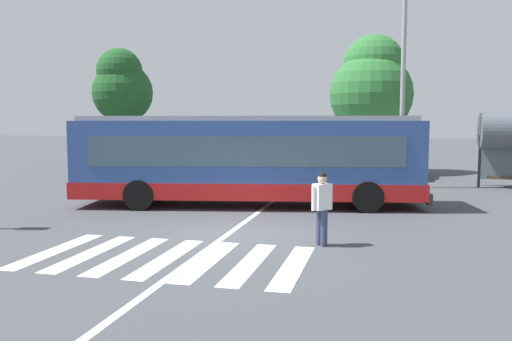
{
  "coord_description": "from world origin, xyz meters",
  "views": [
    {
      "loc": [
        3.61,
        -12.45,
        2.88
      ],
      "look_at": [
        -0.34,
        3.78,
        1.3
      ],
      "focal_mm": 36.48,
      "sensor_mm": 36.0,
      "label": 1
    }
  ],
  "objects": [
    {
      "name": "ground_plane",
      "position": [
        0.0,
        0.0,
        0.0
      ],
      "size": [
        160.0,
        160.0,
        0.0
      ],
      "primitive_type": "plane",
      "color": "#424449"
    },
    {
      "name": "city_transit_bus",
      "position": [
        -0.83,
        4.64,
        1.59
      ],
      "size": [
        11.97,
        4.63,
        3.06
      ],
      "color": "black",
      "rests_on": "ground_plane"
    },
    {
      "name": "pedestrian_crossing_street",
      "position": [
        2.29,
        -0.55,
        0.97
      ],
      "size": [
        0.47,
        0.47,
        1.72
      ],
      "color": "#333856",
      "rests_on": "ground_plane"
    },
    {
      "name": "parked_car_white",
      "position": [
        -3.5,
        15.9,
        0.77
      ],
      "size": [
        2.02,
        4.57,
        1.35
      ],
      "color": "black",
      "rests_on": "ground_plane"
    },
    {
      "name": "parked_car_blue",
      "position": [
        -0.59,
        15.71,
        0.77
      ],
      "size": [
        2.07,
        4.6,
        1.35
      ],
      "color": "black",
      "rests_on": "ground_plane"
    },
    {
      "name": "parked_car_silver",
      "position": [
        2.1,
        15.89,
        0.77
      ],
      "size": [
        2.06,
        4.59,
        1.35
      ],
      "color": "black",
      "rests_on": "ground_plane"
    },
    {
      "name": "parked_car_champagne",
      "position": [
        4.82,
        15.49,
        0.77
      ],
      "size": [
        2.32,
        4.68,
        1.35
      ],
      "color": "black",
      "rests_on": "ground_plane"
    },
    {
      "name": "twin_arm_street_lamp",
      "position": [
        4.41,
        10.84,
        6.07
      ],
      "size": [
        3.94,
        0.32,
        10.08
      ],
      "color": "#939399",
      "rests_on": "ground_plane"
    },
    {
      "name": "background_tree_left",
      "position": [
        -12.17,
        17.19,
        5.03
      ],
      "size": [
        3.72,
        3.72,
        7.37
      ],
      "color": "brown",
      "rests_on": "ground_plane"
    },
    {
      "name": "background_tree_right",
      "position": [
        2.97,
        17.6,
        4.86
      ],
      "size": [
        4.61,
        4.61,
        7.73
      ],
      "color": "brown",
      "rests_on": "ground_plane"
    },
    {
      "name": "crosswalk_painted_stripes",
      "position": [
        -0.75,
        -2.43,
        0.0
      ],
      "size": [
        5.83,
        3.27,
        0.01
      ],
      "color": "silver",
      "rests_on": "ground_plane"
    },
    {
      "name": "lane_center_line",
      "position": [
        -0.18,
        2.0,
        0.0
      ],
      "size": [
        0.16,
        24.0,
        0.01
      ],
      "primitive_type": "cube",
      "color": "silver",
      "rests_on": "ground_plane"
    }
  ]
}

